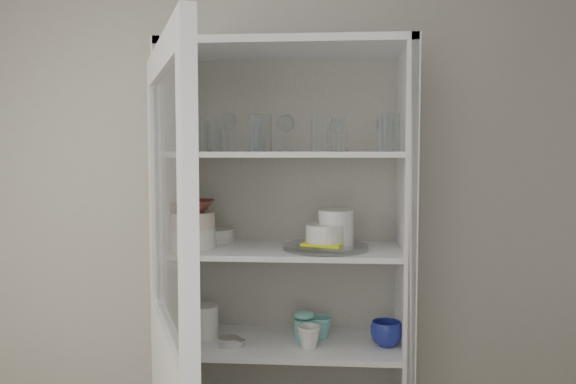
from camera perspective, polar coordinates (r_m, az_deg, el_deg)
The scene contains 31 objects.
wall_back at distance 2.61m, azimuth -4.02°, elevation -3.89°, with size 3.60×0.02×2.60m, color #B7B3AC.
pantry_cabinet at distance 2.50m, azimuth 0.11°, elevation -12.64°, with size 1.00×0.45×2.10m.
tumbler_0 at distance 2.25m, azimuth -8.71°, elevation 5.81°, with size 0.07×0.07×0.14m, color silver.
tumbler_1 at distance 2.26m, azimuth -10.43°, elevation 5.88°, with size 0.07×0.07×0.15m, color silver.
tumbler_2 at distance 2.22m, azimuth -3.26°, elevation 5.98°, with size 0.07×0.07×0.15m, color silver.
tumbler_3 at distance 2.20m, azimuth 3.17°, elevation 5.94°, with size 0.07×0.07×0.14m, color silver.
tumbler_4 at distance 2.23m, azimuth 5.22°, elevation 5.84°, with size 0.07×0.07×0.14m, color silver.
tumbler_5 at distance 2.24m, azimuth 10.36°, elevation 5.95°, with size 0.07×0.07×0.15m, color silver.
tumbler_6 at distance 2.20m, azimuth 9.80°, elevation 5.92°, with size 0.07×0.07×0.14m, color silver.
tumbler_7 at distance 2.37m, azimuth -9.71°, elevation 5.89°, with size 0.08×0.08×0.15m, color silver.
tumbler_8 at distance 2.37m, azimuth -7.51°, elevation 5.63°, with size 0.07×0.07×0.13m, color silver.
tumbler_9 at distance 2.34m, azimuth -2.58°, elevation 6.00°, with size 0.08×0.08×0.16m, color silver.
tumbler_10 at distance 2.36m, azimuth -3.20°, elevation 5.81°, with size 0.07×0.07×0.14m, color silver.
goblet_0 at distance 2.45m, azimuth -6.14°, elevation 6.26°, with size 0.08×0.08×0.19m, color silver, non-canonical shape.
goblet_1 at distance 2.46m, azimuth -0.24°, elevation 6.17°, with size 0.08×0.08×0.18m, color silver, non-canonical shape.
goblet_2 at distance 2.41m, azimuth 4.94°, elevation 5.93°, with size 0.07×0.07×0.16m, color silver, non-canonical shape.
goblet_3 at distance 2.46m, azimuth 9.81°, elevation 6.03°, with size 0.08×0.08×0.17m, color silver, non-canonical shape.
plate_stack_front at distance 2.39m, azimuth -9.96°, elevation -4.59°, with size 0.22×0.22×0.08m, color silver.
plate_stack_back at distance 2.56m, azimuth -7.97°, elevation -4.32°, with size 0.22×0.22×0.06m, color silver.
cream_bowl at distance 2.38m, azimuth -9.98°, elevation -2.80°, with size 0.21×0.21×0.07m, color beige.
terracotta_bowl at distance 2.37m, azimuth -10.00°, elevation -1.41°, with size 0.20×0.20×0.05m, color #5E2B21.
glass_platter at distance 2.32m, azimuth 3.85°, elevation -5.59°, with size 0.35×0.35×0.02m, color silver.
yellow_trivet at distance 2.32m, azimuth 3.85°, elevation -5.21°, with size 0.16×0.16×0.01m, color yellow.
white_ramekin at distance 2.31m, azimuth 3.85°, elevation -4.19°, with size 0.17×0.17×0.07m, color silver.
grey_bowl_stack at distance 2.34m, azimuth 4.89°, elevation -3.79°, with size 0.15×0.15×0.16m, color silver.
mug_blue at distance 2.42m, azimuth 9.95°, elevation -13.99°, with size 0.13×0.13×0.10m, color navy.
mug_teal at distance 2.49m, azimuth 3.34°, elevation -13.55°, with size 0.10×0.10×0.09m, color teal.
mug_white at distance 2.37m, azimuth 2.15°, elevation -14.50°, with size 0.10×0.10×0.09m, color silver.
teal_jar at distance 2.46m, azimuth 1.68°, elevation -13.59°, with size 0.09×0.09×0.11m.
measuring_cups at distance 2.41m, azimuth -6.04°, elevation -14.88°, with size 0.09×0.09×0.04m, color silver.
white_canister at distance 2.51m, azimuth -8.44°, elevation -12.87°, with size 0.12×0.12×0.14m, color silver.
Camera 1 is at (0.38, -1.06, 1.65)m, focal length 35.00 mm.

